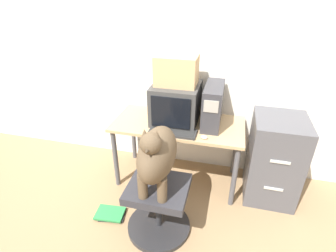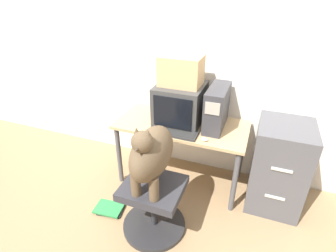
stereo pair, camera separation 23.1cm
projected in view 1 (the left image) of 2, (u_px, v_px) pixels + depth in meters
ground_plane at (171, 196)px, 2.73m from camera, size 12.00×12.00×0.00m
wall_back at (187, 56)px, 2.69m from camera, size 8.00×0.05×2.60m
desk at (178, 131)px, 2.70m from camera, size 1.32×0.62×0.71m
crt_monitor at (176, 103)px, 2.61m from camera, size 0.45×0.47×0.39m
pc_tower at (213, 105)px, 2.54m from camera, size 0.17×0.47×0.40m
keyboard at (173, 132)px, 2.46m from camera, size 0.45×0.17×0.03m
computer_mouse at (204, 137)px, 2.38m from camera, size 0.07×0.04×0.03m
office_chair at (158, 206)px, 2.26m from camera, size 0.56×0.56×0.49m
dog at (157, 154)px, 1.99m from camera, size 0.28×0.57×0.61m
filing_cabinet at (274, 159)px, 2.57m from camera, size 0.48×0.53×0.87m
cardboard_box at (177, 70)px, 2.45m from camera, size 0.39×0.28×0.28m
book_stack_floor at (111, 214)px, 2.50m from camera, size 0.29×0.22×0.04m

